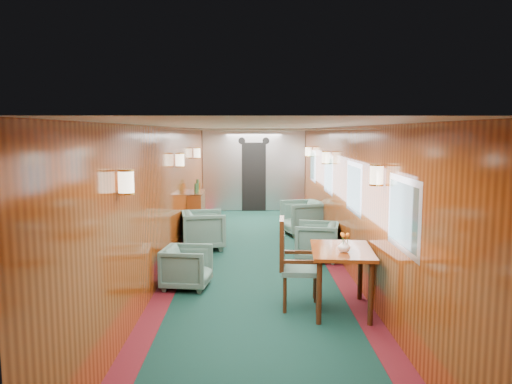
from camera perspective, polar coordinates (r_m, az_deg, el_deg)
room at (r=8.66m, az=0.08°, el=2.42°), size 12.00×12.10×2.40m
bulkhead at (r=14.59m, az=-0.25°, el=2.48°), size 2.98×0.17×2.39m
windows_right at (r=9.07m, az=9.50°, el=1.35°), size 0.02×8.60×0.80m
wall_sconces at (r=9.22m, az=0.03°, el=3.65°), size 2.97×7.97×0.25m
dining_table at (r=6.55m, az=9.75°, el=-7.56°), size 0.86×1.16×0.82m
side_chair at (r=6.61m, az=4.17°, el=-7.71°), size 0.57×0.60×1.20m
credenza at (r=11.50m, az=-6.80°, el=-2.28°), size 0.33×1.06×1.23m
flower_vase at (r=6.34m, az=10.05°, el=-6.09°), size 0.18×0.18×0.16m
armchair_left_near at (r=7.56m, az=-7.90°, el=-8.51°), size 0.77×0.75×0.62m
armchair_left_far at (r=9.96m, az=-6.01°, el=-4.32°), size 0.96×0.94×0.76m
armchair_right_near at (r=9.12m, az=6.97°, el=-5.60°), size 0.90×0.88×0.69m
armchair_right_far at (r=11.32m, az=5.34°, el=-2.92°), size 1.03×1.01×0.77m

